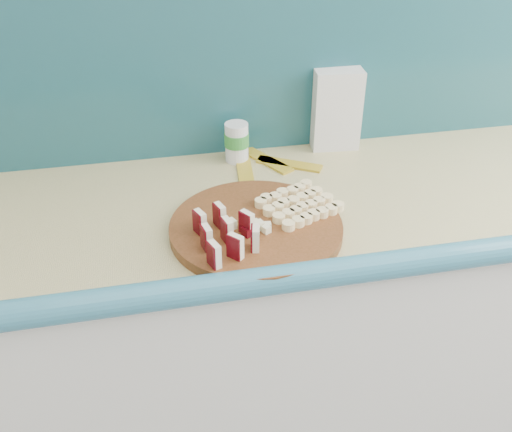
{
  "coord_description": "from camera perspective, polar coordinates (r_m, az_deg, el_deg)",
  "views": [
    {
      "loc": [
        -0.48,
        0.35,
        1.64
      ],
      "look_at": [
        -0.27,
        1.37,
        0.95
      ],
      "focal_mm": 40.0,
      "sensor_mm": 36.0,
      "label": 1
    }
  ],
  "objects": [
    {
      "name": "banana_slices",
      "position": [
        1.31,
        4.25,
        1.16
      ],
      "size": [
        0.2,
        0.19,
        0.02
      ],
      "color": "#F8DC97",
      "rests_on": "cutting_board"
    },
    {
      "name": "backsplash",
      "position": [
        1.62,
        10.12,
        15.64
      ],
      "size": [
        2.2,
        0.02,
        0.5
      ],
      "primitive_type": "cube",
      "color": "teal",
      "rests_on": "kitchen_counter"
    },
    {
      "name": "kitchen_counter",
      "position": [
        1.75,
        11.15,
        -10.08
      ],
      "size": [
        2.2,
        0.63,
        0.91
      ],
      "color": "silver",
      "rests_on": "ground"
    },
    {
      "name": "flour_bag",
      "position": [
        1.62,
        7.94,
        10.65
      ],
      "size": [
        0.14,
        0.1,
        0.22
      ],
      "primitive_type": "cube",
      "rotation": [
        0.0,
        0.0,
        -0.09
      ],
      "color": "silver",
      "rests_on": "kitchen_counter"
    },
    {
      "name": "banana_peel",
      "position": [
        1.54,
        1.07,
        5.27
      ],
      "size": [
        0.24,
        0.2,
        0.01
      ],
      "rotation": [
        0.0,
        0.0,
        0.34
      ],
      "color": "yellow",
      "rests_on": "kitchen_counter"
    },
    {
      "name": "apple_wedges",
      "position": [
        1.18,
        -3.09,
        -1.73
      ],
      "size": [
        0.13,
        0.17,
        0.05
      ],
      "color": "beige",
      "rests_on": "cutting_board"
    },
    {
      "name": "apple_chunks",
      "position": [
        1.24,
        -0.87,
        -0.75
      ],
      "size": [
        0.06,
        0.06,
        0.02
      ],
      "color": "#EEE9BF",
      "rests_on": "cutting_board"
    },
    {
      "name": "canister",
      "position": [
        1.54,
        -1.95,
        7.46
      ],
      "size": [
        0.07,
        0.07,
        0.11
      ],
      "rotation": [
        0.0,
        0.0,
        -0.34
      ],
      "color": "silver",
      "rests_on": "kitchen_counter"
    },
    {
      "name": "cutting_board",
      "position": [
        1.27,
        0.0,
        -1.21
      ],
      "size": [
        0.5,
        0.5,
        0.02
      ],
      "primitive_type": "cylinder",
      "rotation": [
        0.0,
        0.0,
        0.39
      ],
      "color": "#4A290F",
      "rests_on": "kitchen_counter"
    }
  ]
}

